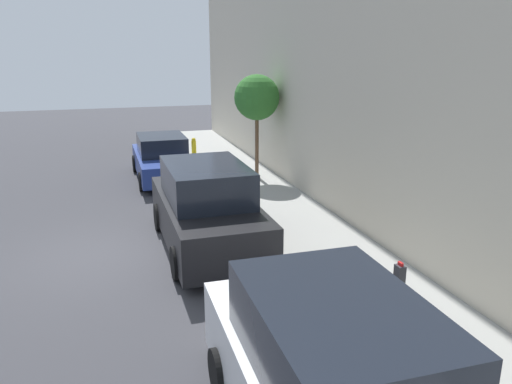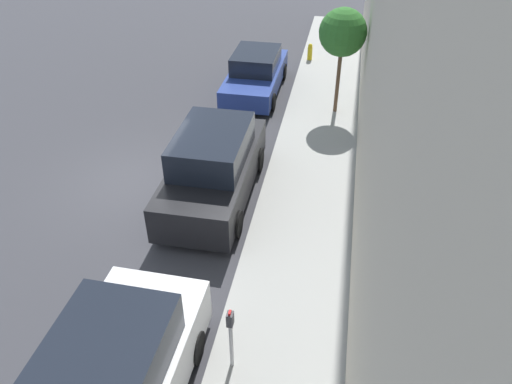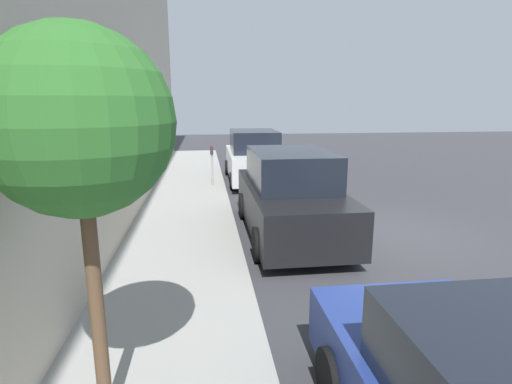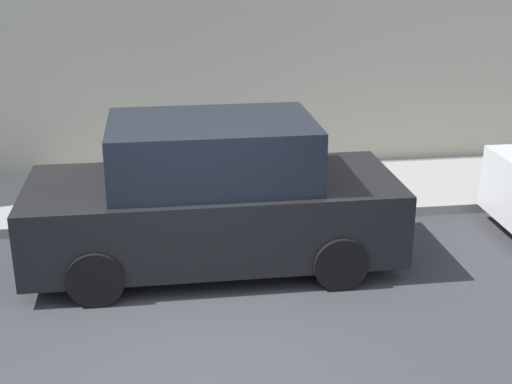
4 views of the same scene
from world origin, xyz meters
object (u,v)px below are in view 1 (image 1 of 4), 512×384
parked_suv_second (207,209)px  parked_sedan_third (163,159)px  fire_hydrant (194,146)px  parking_meter_near (398,298)px  street_tree (257,98)px

parked_suv_second → parked_sedan_third: parked_suv_second is taller
parked_sedan_third → fire_hydrant: size_ratio=6.54×
parked_suv_second → parking_meter_near: bearing=-72.1°
fire_hydrant → parking_meter_near: bearing=-89.6°
street_tree → fire_hydrant: bearing=106.2°
parked_suv_second → fire_hydrant: size_ratio=6.97×
parking_meter_near → fire_hydrant: 15.25m
parked_suv_second → parking_meter_near: (1.67, -5.19, 0.11)m
parked_sedan_third → parking_meter_near: parking_meter_near is taller
street_tree → fire_hydrant: (-1.35, 4.63, -2.39)m
parked_sedan_third → street_tree: street_tree is taller
parked_suv_second → parking_meter_near: size_ratio=3.33×
parked_sedan_third → parking_meter_near: size_ratio=3.12×
parked_suv_second → fire_hydrant: parked_suv_second is taller
parking_meter_near → fire_hydrant: bearing=90.4°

